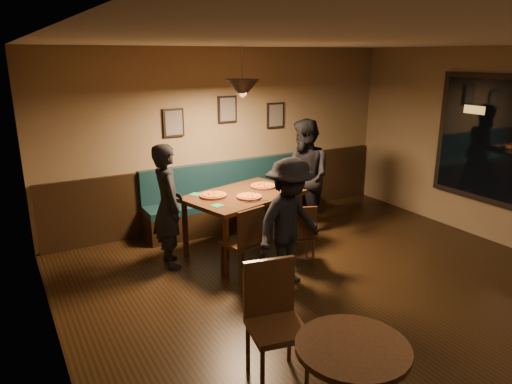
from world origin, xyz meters
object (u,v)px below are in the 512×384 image
diner_right (305,177)px  chair_near_left (241,241)px  diner_left (168,206)px  dining_table (244,222)px  soda_glass (292,188)px  chair_near_right (299,234)px  cafe_chair_far (277,326)px  tabasco_bottle (280,185)px  diner_front (290,223)px  booth_bench (236,195)px

diner_right → chair_near_left: bearing=-54.8°
diner_left → dining_table: bearing=-88.5°
dining_table → soda_glass: size_ratio=11.02×
chair_near_right → diner_right: (0.74, 0.92, 0.46)m
dining_table → cafe_chair_far: (-1.07, -2.58, 0.10)m
dining_table → tabasco_bottle: bearing=-20.3°
chair_near_right → tabasco_bottle: 0.85m
dining_table → chair_near_left: 0.81m
diner_left → diner_front: diner_left is taller
chair_near_left → diner_right: diner_right is taller
chair_near_right → diner_right: bearing=72.1°
diner_left → cafe_chair_far: bearing=-175.3°
dining_table → tabasco_bottle: tabasco_bottle is taller
diner_left → booth_bench: bearing=-53.1°
chair_near_right → diner_left: size_ratio=0.52×
tabasco_bottle → soda_glass: bearing=-83.4°
chair_near_right → soda_glass: soda_glass is taller
diner_right → diner_front: diner_right is taller
dining_table → chair_near_right: 0.86m
cafe_chair_far → diner_right: bearing=-117.5°
soda_glass → dining_table: bearing=152.2°
diner_front → soda_glass: bearing=37.5°
diner_left → tabasco_bottle: (1.64, -0.11, 0.08)m
booth_bench → diner_right: (0.77, -0.80, 0.38)m
dining_table → diner_left: (-1.07, 0.06, 0.39)m
dining_table → booth_bench: bearing=53.3°
dining_table → diner_right: diner_right is taller
diner_front → tabasco_bottle: 1.24m
diner_right → cafe_chair_far: 3.55m
soda_glass → cafe_chair_far: size_ratio=0.14×
chair_near_left → diner_right: bearing=16.4°
diner_front → cafe_chair_far: diner_front is taller
dining_table → diner_left: bearing=161.7°
soda_glass → cafe_chair_far: cafe_chair_far is taller
chair_near_right → diner_left: 1.74m
dining_table → diner_right: (1.16, 0.17, 0.46)m
chair_near_left → diner_front: size_ratio=0.60×
diner_right → chair_near_right: bearing=-32.5°
booth_bench → dining_table: bearing=-111.7°
diner_front → soda_glass: (0.60, 0.83, 0.13)m
diner_front → dining_table: bearing=73.2°
diner_right → soda_glass: size_ratio=12.48×
booth_bench → chair_near_left: 1.85m
booth_bench → soda_glass: booth_bench is taller
diner_right → diner_left: bearing=-80.9°
dining_table → cafe_chair_far: size_ratio=1.52×
chair_near_left → chair_near_right: (0.83, -0.05, -0.04)m
booth_bench → tabasco_bottle: size_ratio=26.75×
booth_bench → soda_glass: bearing=-80.7°
diner_left → tabasco_bottle: size_ratio=14.48×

